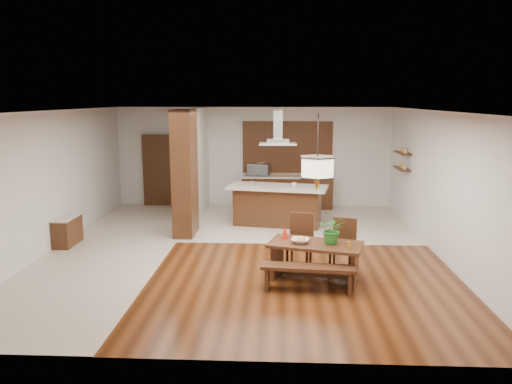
# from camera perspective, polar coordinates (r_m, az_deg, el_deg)

# --- Properties ---
(room_shell) EXTENTS (9.00, 9.04, 2.92)m
(room_shell) POSITION_cam_1_polar(r_m,az_deg,el_deg) (10.15, -1.70, 4.52)
(room_shell) COLOR #3E1D0B
(room_shell) RESTS_ON ground
(tile_hallway) EXTENTS (2.50, 9.00, 0.01)m
(tile_hallway) POSITION_cam_1_polar(r_m,az_deg,el_deg) (11.12, -16.00, -6.18)
(tile_hallway) COLOR beige
(tile_hallway) RESTS_ON ground
(tile_kitchen) EXTENTS (5.50, 4.00, 0.01)m
(tile_kitchen) POSITION_cam_1_polar(r_m,az_deg,el_deg) (12.96, 4.74, -3.41)
(tile_kitchen) COLOR beige
(tile_kitchen) RESTS_ON ground
(soffit_band) EXTENTS (8.00, 9.00, 0.02)m
(soffit_band) POSITION_cam_1_polar(r_m,az_deg,el_deg) (10.10, -1.72, 9.17)
(soffit_band) COLOR #37170D
(soffit_band) RESTS_ON room_shell
(partition_pier) EXTENTS (0.45, 1.00, 2.90)m
(partition_pier) POSITION_cam_1_polar(r_m,az_deg,el_deg) (11.60, -8.13, 2.14)
(partition_pier) COLOR #321B0D
(partition_pier) RESTS_ON ground
(partition_stub) EXTENTS (0.18, 2.40, 2.90)m
(partition_stub) POSITION_cam_1_polar(r_m,az_deg,el_deg) (13.65, -6.49, 3.45)
(partition_stub) COLOR silver
(partition_stub) RESTS_ON ground
(hallway_console) EXTENTS (0.37, 0.88, 0.63)m
(hallway_console) POSITION_cam_1_polar(r_m,az_deg,el_deg) (11.60, -20.74, -4.18)
(hallway_console) COLOR #321B0D
(hallway_console) RESTS_ON ground
(hallway_doorway) EXTENTS (1.10, 0.20, 2.10)m
(hallway_doorway) POSITION_cam_1_polar(r_m,az_deg,el_deg) (15.02, -10.69, 2.45)
(hallway_doorway) COLOR #321B0D
(hallway_doorway) RESTS_ON ground
(rear_counter) EXTENTS (2.60, 0.62, 0.95)m
(rear_counter) POSITION_cam_1_polar(r_m,az_deg,el_deg) (14.51, 3.56, 0.03)
(rear_counter) COLOR #321B0D
(rear_counter) RESTS_ON ground
(kitchen_window) EXTENTS (2.60, 0.08, 1.50)m
(kitchen_window) POSITION_cam_1_polar(r_m,az_deg,el_deg) (14.59, 3.61, 5.14)
(kitchen_window) COLOR brown
(kitchen_window) RESTS_ON room_shell
(shelf_lower) EXTENTS (0.26, 0.90, 0.04)m
(shelf_lower) POSITION_cam_1_polar(r_m,az_deg,el_deg) (13.15, 16.32, 2.59)
(shelf_lower) COLOR #321B0D
(shelf_lower) RESTS_ON room_shell
(shelf_upper) EXTENTS (0.26, 0.90, 0.04)m
(shelf_upper) POSITION_cam_1_polar(r_m,az_deg,el_deg) (13.10, 16.41, 4.32)
(shelf_upper) COLOR #321B0D
(shelf_upper) RESTS_ON room_shell
(dining_table) EXTENTS (1.75, 1.19, 0.66)m
(dining_table) POSITION_cam_1_polar(r_m,az_deg,el_deg) (8.85, 6.79, -6.89)
(dining_table) COLOR #321B0D
(dining_table) RESTS_ON ground
(dining_bench) EXTENTS (1.57, 0.48, 0.44)m
(dining_bench) POSITION_cam_1_polar(r_m,az_deg,el_deg) (8.40, 5.97, -9.79)
(dining_bench) COLOR #321B0D
(dining_bench) RESTS_ON ground
(dining_chair_left) EXTENTS (0.55, 0.55, 1.03)m
(dining_chair_left) POSITION_cam_1_polar(r_m,az_deg,el_deg) (9.38, 4.98, -5.68)
(dining_chair_left) COLOR #321B0D
(dining_chair_left) RESTS_ON ground
(dining_chair_right) EXTENTS (0.55, 0.55, 0.99)m
(dining_chair_right) POSITION_cam_1_polar(r_m,az_deg,el_deg) (9.24, 9.83, -6.16)
(dining_chair_right) COLOR #321B0D
(dining_chair_right) RESTS_ON ground
(pendant_lantern) EXTENTS (0.64, 0.64, 1.31)m
(pendant_lantern) POSITION_cam_1_polar(r_m,az_deg,el_deg) (8.49, 7.05, 4.49)
(pendant_lantern) COLOR beige
(pendant_lantern) RESTS_ON room_shell
(foliage_plant) EXTENTS (0.53, 0.49, 0.50)m
(foliage_plant) POSITION_cam_1_polar(r_m,az_deg,el_deg) (8.75, 8.74, -4.24)
(foliage_plant) COLOR #267327
(foliage_plant) RESTS_ON dining_table
(fruit_bowl) EXTENTS (0.37, 0.37, 0.08)m
(fruit_bowl) POSITION_cam_1_polar(r_m,az_deg,el_deg) (8.77, 5.06, -5.56)
(fruit_bowl) COLOR beige
(fruit_bowl) RESTS_ON dining_table
(napkin_cone) EXTENTS (0.19, 0.19, 0.22)m
(napkin_cone) POSITION_cam_1_polar(r_m,az_deg,el_deg) (8.99, 3.30, -4.64)
(napkin_cone) COLOR red
(napkin_cone) RESTS_ON dining_table
(gold_ornament) EXTENTS (0.09, 0.09, 0.11)m
(gold_ornament) POSITION_cam_1_polar(r_m,az_deg,el_deg) (8.58, 10.55, -5.95)
(gold_ornament) COLOR gold
(gold_ornament) RESTS_ON dining_table
(kitchen_island) EXTENTS (2.58, 1.47, 1.00)m
(kitchen_island) POSITION_cam_1_polar(r_m,az_deg,el_deg) (12.51, 2.47, -1.49)
(kitchen_island) COLOR #321B0D
(kitchen_island) RESTS_ON ground
(range_hood) EXTENTS (0.90, 0.55, 0.87)m
(range_hood) POSITION_cam_1_polar(r_m,az_deg,el_deg) (12.26, 2.54, 7.46)
(range_hood) COLOR silver
(range_hood) RESTS_ON room_shell
(island_cup) EXTENTS (0.16, 0.16, 0.10)m
(island_cup) POSITION_cam_1_polar(r_m,az_deg,el_deg) (12.31, 4.35, 0.85)
(island_cup) COLOR silver
(island_cup) RESTS_ON kitchen_island
(microwave) EXTENTS (0.66, 0.50, 0.34)m
(microwave) POSITION_cam_1_polar(r_m,az_deg,el_deg) (14.41, 0.30, 2.56)
(microwave) COLOR #B2B5B9
(microwave) RESTS_ON rear_counter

